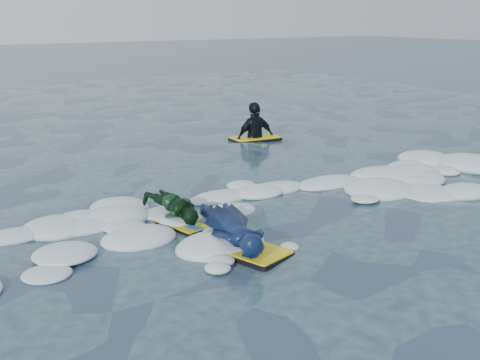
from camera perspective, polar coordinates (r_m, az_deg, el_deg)
name	(u,v)px	position (r m, az deg, el deg)	size (l,w,h in m)	color
ground	(313,223)	(8.90, 6.92, -4.08)	(120.00, 120.00, 0.00)	#1A2B40
foam_band	(271,205)	(9.67, 3.01, -2.39)	(12.00, 3.10, 0.30)	silver
prone_woman_unit	(235,231)	(7.85, -0.47, -4.83)	(1.06, 1.86, 0.46)	black
prone_child_unit	(176,209)	(8.78, -6.06, -2.75)	(0.58, 1.20, 0.45)	black
waiting_rider_unit	(255,139)	(14.65, 1.44, 3.93)	(1.24, 0.76, 1.79)	black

